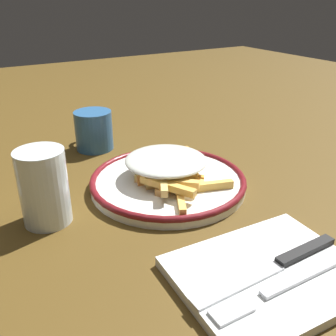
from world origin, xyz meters
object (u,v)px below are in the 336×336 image
object	(u,v)px
fork	(280,288)
coffee_mug	(94,130)
napkin	(268,275)
water_glass	(44,187)
knife	(281,263)
plate	(168,181)
fries_heap	(166,166)

from	to	relation	value
fork	coffee_mug	bearing A→B (deg)	1.32
napkin	water_glass	xyz separation A→B (m)	(0.25, 0.18, 0.05)
fork	knife	world-z (taller)	knife
plate	fork	bearing A→B (deg)	173.81
fork	knife	distance (m)	0.04
plate	coffee_mug	xyz separation A→B (m)	(0.23, 0.04, 0.03)
knife	fork	bearing A→B (deg)	131.89
napkin	fork	bearing A→B (deg)	156.25
fork	fries_heap	bearing A→B (deg)	-5.78
plate	water_glass	distance (m)	0.21
fork	water_glass	xyz separation A→B (m)	(0.28, 0.17, 0.04)
fries_heap	knife	distance (m)	0.26
plate	napkin	bearing A→B (deg)	175.87
coffee_mug	plate	bearing A→B (deg)	-169.50
fork	water_glass	size ratio (longest dim) A/B	1.61
napkin	coffee_mug	distance (m)	0.48
napkin	knife	xyz separation A→B (m)	(0.00, -0.02, 0.01)
knife	water_glass	bearing A→B (deg)	38.48
water_glass	plate	bearing A→B (deg)	-89.98
plate	knife	size ratio (longest dim) A/B	1.24
plate	coffee_mug	world-z (taller)	coffee_mug
plate	napkin	size ratio (longest dim) A/B	1.25
fries_heap	fork	xyz separation A→B (m)	(-0.28, 0.03, -0.02)
fries_heap	knife	xyz separation A→B (m)	(-0.26, -0.00, -0.02)
fries_heap	coffee_mug	size ratio (longest dim) A/B	2.23
plate	napkin	world-z (taller)	plate
water_glass	knife	bearing A→B (deg)	-141.52
fork	coffee_mug	world-z (taller)	coffee_mug
coffee_mug	fork	bearing A→B (deg)	-178.68
fries_heap	plate	bearing A→B (deg)	-134.77
fries_heap	coffee_mug	bearing A→B (deg)	10.13
plate	water_glass	size ratio (longest dim) A/B	2.39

